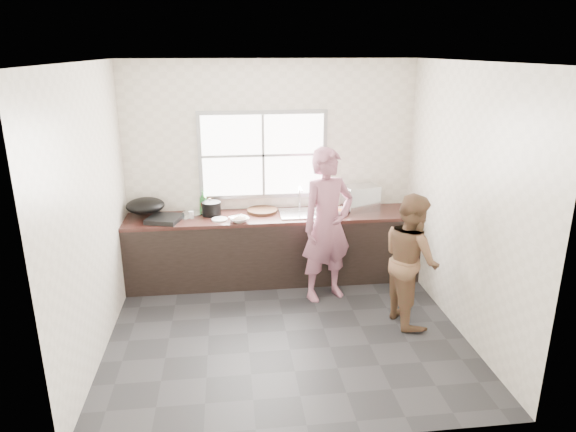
{
  "coord_description": "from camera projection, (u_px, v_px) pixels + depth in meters",
  "views": [
    {
      "loc": [
        -0.54,
        -4.69,
        2.81
      ],
      "look_at": [
        0.1,
        0.65,
        1.05
      ],
      "focal_mm": 32.0,
      "sensor_mm": 36.0,
      "label": 1
    }
  ],
  "objects": [
    {
      "name": "sink",
      "position": [
        302.0,
        213.0,
        6.35
      ],
      "size": [
        0.55,
        0.45,
        0.02
      ],
      "primitive_type": "cube",
      "color": "silver",
      "rests_on": "countertop"
    },
    {
      "name": "wok",
      "position": [
        145.0,
        206.0,
        6.18
      ],
      "size": [
        0.52,
        0.52,
        0.17
      ],
      "primitive_type": "ellipsoid",
      "rotation": [
        0.0,
        0.0,
        -0.15
      ],
      "color": "black",
      "rests_on": "burner"
    },
    {
      "name": "woman",
      "position": [
        327.0,
        230.0,
        5.86
      ],
      "size": [
        0.71,
        0.59,
        1.67
      ],
      "primitive_type": "imported",
      "rotation": [
        0.0,
        0.0,
        0.36
      ],
      "color": "#A66379",
      "rests_on": "floor"
    },
    {
      "name": "glass_jar",
      "position": [
        191.0,
        215.0,
        6.17
      ],
      "size": [
        0.08,
        0.08,
        0.09
      ],
      "primitive_type": "cylinder",
      "rotation": [
        0.0,
        0.0,
        -0.43
      ],
      "color": "silver",
      "rests_on": "countertop"
    },
    {
      "name": "pot_lid_left",
      "position": [
        184.0,
        217.0,
        6.22
      ],
      "size": [
        0.29,
        0.29,
        0.01
      ],
      "primitive_type": "cylinder",
      "rotation": [
        0.0,
        0.0,
        0.31
      ],
      "color": "silver",
      "rests_on": "countertop"
    },
    {
      "name": "faucet",
      "position": [
        300.0,
        198.0,
        6.49
      ],
      "size": [
        0.02,
        0.02,
        0.3
      ],
      "primitive_type": "cylinder",
      "color": "silver",
      "rests_on": "countertop"
    },
    {
      "name": "cabinet",
      "position": [
        274.0,
        249.0,
        6.45
      ],
      "size": [
        3.6,
        0.62,
        0.82
      ],
      "primitive_type": "cube",
      "color": "black",
      "rests_on": "floor"
    },
    {
      "name": "burner",
      "position": [
        164.0,
        219.0,
        6.07
      ],
      "size": [
        0.45,
        0.45,
        0.05
      ],
      "primitive_type": "cube",
      "rotation": [
        0.0,
        0.0,
        -0.28
      ],
      "color": "black",
      "rests_on": "countertop"
    },
    {
      "name": "cutting_board",
      "position": [
        262.0,
        211.0,
        6.41
      ],
      "size": [
        0.46,
        0.46,
        0.04
      ],
      "primitive_type": "cylinder",
      "rotation": [
        0.0,
        0.0,
        0.24
      ],
      "color": "#332014",
      "rests_on": "countertop"
    },
    {
      "name": "bowl_mince",
      "position": [
        239.0,
        219.0,
        6.05
      ],
      "size": [
        0.28,
        0.28,
        0.06
      ],
      "primitive_type": "imported",
      "rotation": [
        0.0,
        0.0,
        0.34
      ],
      "color": "white",
      "rests_on": "countertop"
    },
    {
      "name": "floor",
      "position": [
        286.0,
        331.0,
        5.36
      ],
      "size": [
        3.6,
        3.2,
        0.01
      ],
      "primitive_type": "cube",
      "color": "#27272A",
      "rests_on": "ground"
    },
    {
      "name": "bowl_held",
      "position": [
        320.0,
        211.0,
        6.34
      ],
      "size": [
        0.28,
        0.28,
        0.07
      ],
      "primitive_type": "imported",
      "rotation": [
        0.0,
        0.0,
        0.37
      ],
      "color": "silver",
      "rests_on": "countertop"
    },
    {
      "name": "wall_front",
      "position": [
        313.0,
        278.0,
        3.42
      ],
      "size": [
        3.6,
        0.01,
        2.7
      ],
      "primitive_type": "cube",
      "color": "beige",
      "rests_on": "ground"
    },
    {
      "name": "window_glazing",
      "position": [
        263.0,
        155.0,
        6.34
      ],
      "size": [
        1.5,
        0.01,
        1.0
      ],
      "primitive_type": "cube",
      "color": "white",
      "rests_on": "window_frame"
    },
    {
      "name": "black_pot",
      "position": [
        211.0,
        208.0,
        6.28
      ],
      "size": [
        0.24,
        0.24,
        0.17
      ],
      "primitive_type": "cylinder",
      "rotation": [
        0.0,
        0.0,
        -0.03
      ],
      "color": "black",
      "rests_on": "countertop"
    },
    {
      "name": "wall_right",
      "position": [
        464.0,
        201.0,
        5.14
      ],
      "size": [
        0.01,
        3.2,
        2.7
      ],
      "primitive_type": "cube",
      "color": "silver",
      "rests_on": "ground"
    },
    {
      "name": "countertop",
      "position": [
        274.0,
        216.0,
        6.32
      ],
      "size": [
        3.6,
        0.64,
        0.04
      ],
      "primitive_type": "cube",
      "color": "#331915",
      "rests_on": "cabinet"
    },
    {
      "name": "ceiling",
      "position": [
        285.0,
        61.0,
        4.52
      ],
      "size": [
        3.6,
        3.2,
        0.01
      ],
      "primitive_type": "cube",
      "color": "silver",
      "rests_on": "wall_back"
    },
    {
      "name": "wall_back",
      "position": [
        271.0,
        170.0,
        6.45
      ],
      "size": [
        3.6,
        0.01,
        2.7
      ],
      "primitive_type": "cube",
      "color": "silver",
      "rests_on": "ground"
    },
    {
      "name": "bowl_crabs",
      "position": [
        340.0,
        212.0,
        6.33
      ],
      "size": [
        0.23,
        0.23,
        0.06
      ],
      "primitive_type": "imported",
      "rotation": [
        0.0,
        0.0,
        0.42
      ],
      "color": "white",
      "rests_on": "countertop"
    },
    {
      "name": "window_frame",
      "position": [
        263.0,
        155.0,
        6.37
      ],
      "size": [
        1.6,
        0.05,
        1.1
      ],
      "primitive_type": "cube",
      "color": "#9EA0A5",
      "rests_on": "wall_back"
    },
    {
      "name": "person_side",
      "position": [
        411.0,
        259.0,
        5.37
      ],
      "size": [
        0.62,
        0.75,
        1.42
      ],
      "primitive_type": "imported",
      "rotation": [
        0.0,
        0.0,
        1.69
      ],
      "color": "brown",
      "rests_on": "floor"
    },
    {
      "name": "bottle_brown_short",
      "position": [
        210.0,
        206.0,
        6.38
      ],
      "size": [
        0.16,
        0.16,
        0.16
      ],
      "primitive_type": "imported",
      "rotation": [
        0.0,
        0.0,
        0.28
      ],
      "color": "#3E200F",
      "rests_on": "countertop"
    },
    {
      "name": "cleaver",
      "position": [
        237.0,
        216.0,
        6.12
      ],
      "size": [
        0.2,
        0.17,
        0.01
      ],
      "primitive_type": "cube",
      "rotation": [
        0.0,
        0.0,
        0.52
      ],
      "color": "#B2B5B9",
      "rests_on": "cutting_board"
    },
    {
      "name": "bottle_brown_tall",
      "position": [
        205.0,
        205.0,
        6.4
      ],
      "size": [
        0.09,
        0.09,
        0.18
      ],
      "primitive_type": "imported",
      "rotation": [
        0.0,
        0.0,
        -0.08
      ],
      "color": "#4D1B13",
      "rests_on": "countertop"
    },
    {
      "name": "bottle_green",
      "position": [
        203.0,
        202.0,
        6.39
      ],
      "size": [
        0.12,
        0.12,
        0.26
      ],
      "primitive_type": "imported",
      "rotation": [
        0.0,
        0.0,
        0.24
      ],
      "color": "#277A2F",
      "rests_on": "countertop"
    },
    {
      "name": "dish_rack",
      "position": [
        360.0,
        198.0,
        6.46
      ],
      "size": [
        0.48,
        0.38,
        0.32
      ],
      "primitive_type": "cube",
      "rotation": [
        0.0,
        0.0,
        0.23
      ],
      "color": "silver",
      "rests_on": "countertop"
    },
    {
      "name": "pot_lid_right",
      "position": [
        193.0,
        213.0,
        6.35
      ],
      "size": [
        0.27,
        0.27,
        0.01
      ],
      "primitive_type": "cylinder",
      "rotation": [
        0.0,
        0.0,
        0.03
      ],
      "color": "silver",
      "rests_on": "countertop"
    },
    {
      "name": "wall_left",
      "position": [
        92.0,
        215.0,
        4.74
      ],
      "size": [
        0.01,
        3.2,
        2.7
      ],
      "primitive_type": "cube",
      "color": "silver",
      "rests_on": "ground"
    },
    {
      "name": "plate_food",
      "position": [
        220.0,
        219.0,
        6.12
      ],
      "size": [
        0.24,
        0.24,
        0.02
      ],
      "primitive_type": "cylinder",
      "rotation": [
        0.0,
        0.0,
        -0.27
      ],
      "color": "silver",
      "rests_on": "countertop"
    }
  ]
}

